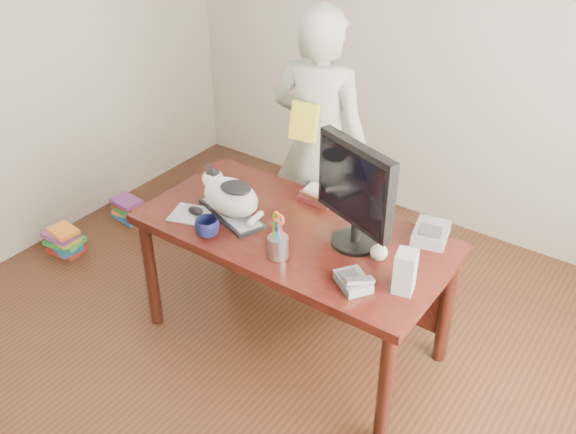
% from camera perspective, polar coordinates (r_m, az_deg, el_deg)
% --- Properties ---
extents(room, '(4.50, 4.50, 4.50)m').
position_cam_1_polar(room, '(2.55, -7.19, 4.01)').
color(room, black).
rests_on(room, ground).
extents(desk, '(1.60, 0.80, 0.75)m').
position_cam_1_polar(desk, '(3.40, 1.26, -2.56)').
color(desk, black).
rests_on(desk, ground).
extents(keyboard, '(0.45, 0.30, 0.03)m').
position_cam_1_polar(keyboard, '(3.37, -5.02, 0.31)').
color(keyboard, black).
rests_on(keyboard, desk).
extents(cat, '(0.41, 0.30, 0.24)m').
position_cam_1_polar(cat, '(3.33, -5.26, 2.02)').
color(cat, white).
rests_on(cat, keyboard).
extents(monitor, '(0.47, 0.30, 0.55)m').
position_cam_1_polar(monitor, '(3.00, 5.99, 2.37)').
color(monitor, black).
rests_on(monitor, desk).
extents(pen_cup, '(0.12, 0.12, 0.25)m').
position_cam_1_polar(pen_cup, '(3.03, -0.89, -2.45)').
color(pen_cup, gray).
rests_on(pen_cup, desk).
extents(mousepad, '(0.25, 0.24, 0.00)m').
position_cam_1_polar(mousepad, '(3.41, -8.65, 0.25)').
color(mousepad, '#A3A7AE').
rests_on(mousepad, desk).
extents(mouse, '(0.11, 0.09, 0.04)m').
position_cam_1_polar(mouse, '(3.40, -8.20, 0.56)').
color(mouse, black).
rests_on(mouse, mousepad).
extents(coffee_mug, '(0.16, 0.16, 0.10)m').
position_cam_1_polar(coffee_mug, '(3.21, -7.20, -0.94)').
color(coffee_mug, black).
rests_on(coffee_mug, desk).
extents(phone, '(0.21, 0.20, 0.08)m').
position_cam_1_polar(phone, '(2.89, 5.86, -5.70)').
color(phone, slate).
rests_on(phone, desk).
extents(speaker, '(0.11, 0.12, 0.20)m').
position_cam_1_polar(speaker, '(2.85, 10.37, -4.81)').
color(speaker, gray).
rests_on(speaker, desk).
extents(baseball, '(0.08, 0.08, 0.08)m').
position_cam_1_polar(baseball, '(3.05, 8.09, -3.12)').
color(baseball, white).
rests_on(baseball, desk).
extents(book_stack, '(0.20, 0.15, 0.07)m').
position_cam_1_polar(book_stack, '(3.49, 2.77, 1.95)').
color(book_stack, '#511519').
rests_on(book_stack, desk).
extents(calculator, '(0.21, 0.25, 0.07)m').
position_cam_1_polar(calculator, '(3.25, 12.59, -1.41)').
color(calculator, slate).
rests_on(calculator, desk).
extents(person, '(0.67, 0.49, 1.69)m').
position_cam_1_polar(person, '(3.90, 2.82, 6.52)').
color(person, silver).
rests_on(person, ground).
extents(held_book, '(0.17, 0.12, 0.22)m').
position_cam_1_polar(held_book, '(3.69, 1.45, 8.47)').
color(held_book, yellow).
rests_on(held_book, person).
extents(book_pile_a, '(0.27, 0.22, 0.18)m').
position_cam_1_polar(book_pile_a, '(4.59, -19.27, -2.00)').
color(book_pile_a, '#A12217').
rests_on(book_pile_a, ground).
extents(book_pile_b, '(0.26, 0.20, 0.15)m').
position_cam_1_polar(book_pile_b, '(4.85, -13.99, 0.71)').
color(book_pile_b, '#17508C').
rests_on(book_pile_b, ground).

